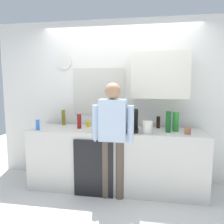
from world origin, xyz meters
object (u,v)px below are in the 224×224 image
at_px(coffee_maker, 131,121).
at_px(cup_yellow_cup, 88,124).
at_px(storage_canister, 147,127).
at_px(bottle_clear_soda, 176,122).
at_px(bottle_amber_beer, 98,122).
at_px(dish_soap, 38,125).
at_px(bottle_green_wine, 168,122).
at_px(bottle_olive_oil, 64,117).
at_px(cup_terracotta_mug, 188,131).
at_px(bottle_dark_sauce, 158,122).
at_px(bottle_red_vinegar, 79,121).
at_px(person_at_sink, 113,131).

height_order(coffee_maker, cup_yellow_cup, coffee_maker).
relative_size(cup_yellow_cup, storage_canister, 0.50).
relative_size(bottle_clear_soda, bottle_amber_beer, 1.22).
xyz_separation_m(bottle_clear_soda, dish_soap, (-2.00, -0.23, -0.06)).
relative_size(bottle_green_wine, dish_soap, 1.67).
bearing_deg(bottle_olive_oil, cup_yellow_cup, -10.46).
xyz_separation_m(bottle_clear_soda, cup_terracotta_mug, (0.14, -0.17, -0.09)).
bearing_deg(bottle_olive_oil, storage_canister, -16.86).
distance_m(coffee_maker, bottle_clear_soda, 0.63).
bearing_deg(bottle_dark_sauce, storage_canister, -111.45).
height_order(bottle_amber_beer, bottle_dark_sauce, bottle_amber_beer).
xyz_separation_m(bottle_dark_sauce, storage_canister, (-0.16, -0.41, -0.01)).
xyz_separation_m(bottle_red_vinegar, dish_soap, (-0.58, -0.19, -0.03)).
relative_size(coffee_maker, cup_terracotta_mug, 3.59).
distance_m(bottle_red_vinegar, bottle_clear_soda, 1.43).
distance_m(bottle_green_wine, cup_terracotta_mug, 0.29).
height_order(bottle_green_wine, bottle_amber_beer, bottle_green_wine).
relative_size(bottle_red_vinegar, bottle_olive_oil, 0.88).
relative_size(bottle_red_vinegar, dish_soap, 1.22).
bearing_deg(cup_terracotta_mug, dish_soap, -178.48).
xyz_separation_m(bottle_dark_sauce, person_at_sink, (-0.62, -0.53, -0.05)).
relative_size(bottle_clear_soda, person_at_sink, 0.17).
distance_m(bottle_clear_soda, person_at_sink, 0.93).
height_order(bottle_dark_sauce, storage_canister, bottle_dark_sauce).
bearing_deg(storage_canister, bottle_dark_sauce, 68.55).
relative_size(bottle_amber_beer, dish_soap, 1.28).
bearing_deg(bottle_amber_beer, bottle_green_wine, -2.44).
xyz_separation_m(bottle_clear_soda, person_at_sink, (-0.86, -0.33, -0.10)).
height_order(bottle_green_wine, cup_yellow_cup, bottle_green_wine).
height_order(cup_terracotta_mug, cup_yellow_cup, cup_terracotta_mug).
bearing_deg(bottle_dark_sauce, bottle_olive_oil, 179.94).
bearing_deg(cup_yellow_cup, bottle_olive_oil, 169.54).
height_order(bottle_green_wine, bottle_dark_sauce, bottle_green_wine).
bearing_deg(person_at_sink, bottle_clear_soda, 32.10).
relative_size(bottle_clear_soda, bottle_green_wine, 0.93).
distance_m(bottle_dark_sauce, cup_yellow_cup, 1.09).
xyz_separation_m(cup_terracotta_mug, storage_canister, (-0.54, -0.04, 0.04)).
height_order(bottle_dark_sauce, cup_terracotta_mug, bottle_dark_sauce).
bearing_deg(person_at_sink, bottle_green_wine, 29.30).
bearing_deg(bottle_green_wine, dish_soap, -175.51).
relative_size(bottle_clear_soda, bottle_dark_sauce, 1.56).
relative_size(bottle_amber_beer, bottle_dark_sauce, 1.28).
bearing_deg(cup_terracotta_mug, storage_canister, -175.83).
distance_m(bottle_olive_oil, person_at_sink, 1.06).
distance_m(bottle_green_wine, cup_yellow_cup, 1.24).
xyz_separation_m(cup_yellow_cup, person_at_sink, (0.47, -0.45, -0.00)).
distance_m(coffee_maker, cup_terracotta_mug, 0.77).
xyz_separation_m(dish_soap, person_at_sink, (1.14, -0.10, -0.04)).
bearing_deg(cup_yellow_cup, bottle_red_vinegar, -122.31).
relative_size(bottle_red_vinegar, storage_canister, 1.29).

